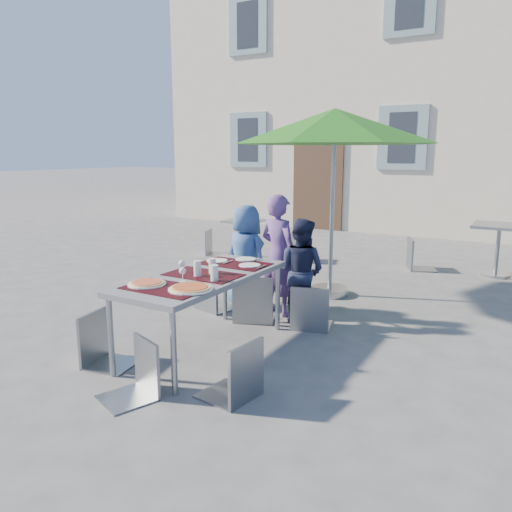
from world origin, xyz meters
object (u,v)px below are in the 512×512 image
Objects in this scene: child_0 at (246,257)px; child_1 at (279,255)px; chair_0 at (211,264)px; bg_chair_l_0 at (213,227)px; dining_table at (203,280)px; bg_chair_l_1 at (418,235)px; patio_umbrella at (335,128)px; chair_2 at (311,280)px; bg_chair_r_0 at (287,227)px; chair_5 at (134,336)px; cafe_table_1 at (498,240)px; chair_4 at (236,335)px; child_2 at (301,271)px; chair_1 at (254,270)px; pizza_near_right at (190,288)px; pizza_near_left at (147,283)px; chair_3 at (100,308)px; cafe_table_0 at (244,233)px.

child_1 is (0.47, -0.05, 0.08)m from child_0.
bg_chair_l_0 is at bearing 124.69° from chair_0.
bg_chair_l_1 is (0.97, 4.53, -0.13)m from dining_table.
patio_umbrella is 2.67× the size of bg_chair_l_1.
chair_2 is 0.93× the size of bg_chair_r_0.
child_1 reaches higher than chair_5.
bg_chair_l_1 is at bearing -173.06° from cafe_table_1.
dining_table is at bearing -114.67° from cafe_table_1.
chair_4 is 1.02× the size of bg_chair_l_0.
bg_chair_r_0 is 2.19m from bg_chair_l_1.
child_0 is 1.40× the size of chair_4.
chair_2 is (0.20, -0.16, -0.05)m from child_2.
child_1 is 0.55× the size of patio_umbrella.
child_2 is 0.52m from chair_1.
cafe_table_1 is (4.73, 0.84, 0.06)m from bg_chair_l_0.
pizza_near_left is at bearing -171.63° from pizza_near_right.
bg_chair_l_0 is 4.80m from cafe_table_1.
child_1 is 0.65m from chair_2.
child_1 is at bearing 71.44° from chair_3.
chair_1 is 1.10× the size of chair_2.
chair_4 is (0.82, -1.64, -0.08)m from chair_1.
child_0 reaches higher than bg_chair_r_0.
pizza_near_right is at bearing 109.73° from child_1.
child_2 is 1.31× the size of chair_3.
child_0 is 1.24× the size of chair_1.
patio_umbrella is at bearing 98.87° from chair_4.
pizza_near_right is 0.32× the size of child_2.
bg_chair_l_0 is at bearing -162.50° from cafe_table_0.
chair_0 is 2.32m from patio_umbrella.
chair_2 is at bearing 145.66° from child_2.
chair_1 is at bearing 89.87° from child_1.
chair_1 is 1.15× the size of bg_chair_l_0.
patio_umbrella reaches higher than bg_chair_l_0.
chair_2 is at bearing -58.82° from bg_chair_r_0.
pizza_near_left is 0.49× the size of cafe_table_0.
dining_table is at bearing -56.01° from bg_chair_l_0.
chair_0 reaches higher than chair_2.
dining_table is 2.05× the size of chair_4.
bg_chair_r_0 reaches higher than chair_4.
pizza_near_left is 4.92m from cafe_table_0.
child_1 is 0.82m from chair_0.
dining_table is 2.08× the size of bg_chair_l_0.
chair_2 is at bearing -95.31° from bg_chair_l_1.
chair_2 is at bearing 75.10° from chair_5.
chair_4 is at bearing -84.97° from chair_2.
chair_5 reaches higher than pizza_near_right.
chair_0 is 1.45× the size of cafe_table_0.
chair_0 is 1.79m from chair_3.
chair_1 is at bearing -102.94° from patio_umbrella.
chair_2 is (1.03, -0.34, -0.09)m from child_0.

